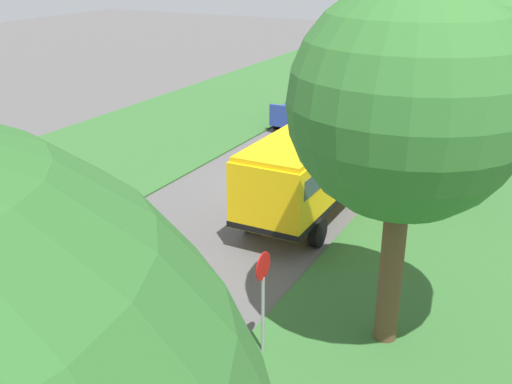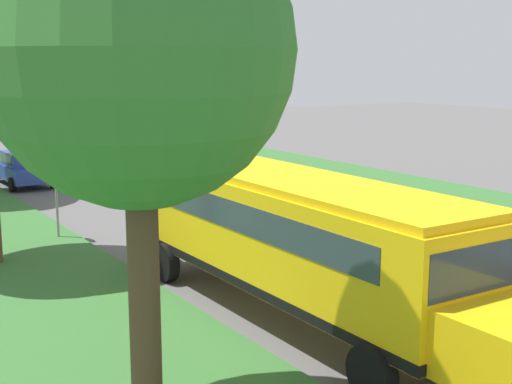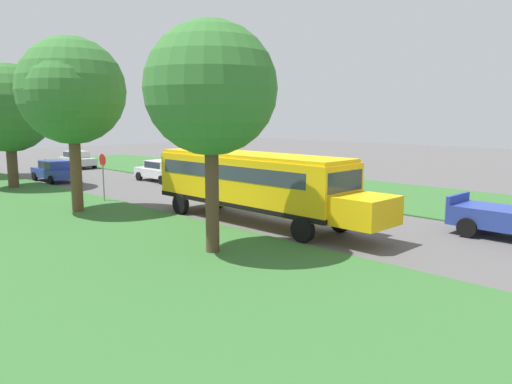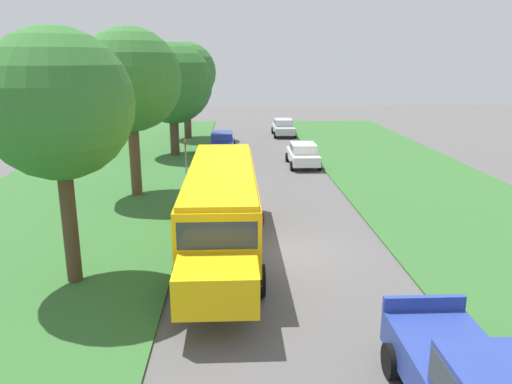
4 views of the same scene
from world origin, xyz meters
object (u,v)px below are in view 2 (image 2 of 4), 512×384
object	(u,v)px
car_white_nearest	(188,172)
oak_tree_beside_bus	(142,51)
stop_sign	(56,186)
car_blue_middle	(24,166)
school_bus	(296,233)
car_silver_furthest	(82,142)

from	to	relation	value
car_white_nearest	oak_tree_beside_bus	size ratio (longest dim) A/B	0.55
oak_tree_beside_bus	stop_sign	xyz separation A→B (m)	(2.46, 12.63, -4.02)
car_blue_middle	stop_sign	size ratio (longest dim) A/B	1.61
car_white_nearest	stop_sign	bearing A→B (deg)	-144.56
school_bus	oak_tree_beside_bus	size ratio (longest dim) A/B	1.54
car_white_nearest	car_silver_furthest	bearing A→B (deg)	90.00
stop_sign	oak_tree_beside_bus	bearing A→B (deg)	-101.03
car_white_nearest	car_blue_middle	distance (m)	7.87
school_bus	car_blue_middle	bearing A→B (deg)	91.23
car_blue_middle	car_silver_furthest	xyz separation A→B (m)	(5.60, 8.18, 0.00)
oak_tree_beside_bus	stop_sign	distance (m)	13.48
car_blue_middle	stop_sign	bearing A→B (deg)	-99.46
car_white_nearest	car_blue_middle	size ratio (longest dim) A/B	1.00
school_bus	car_blue_middle	xyz separation A→B (m)	(-0.44, 20.67, -1.05)
stop_sign	car_silver_furthest	bearing A→B (deg)	68.70
car_white_nearest	stop_sign	world-z (taller)	stop_sign
car_blue_middle	car_silver_furthest	bearing A→B (deg)	55.61
school_bus	car_silver_furthest	world-z (taller)	school_bus
car_blue_middle	oak_tree_beside_bus	size ratio (longest dim) A/B	0.55
oak_tree_beside_bus	car_blue_middle	bearing A→B (deg)	79.69
car_silver_furthest	school_bus	bearing A→B (deg)	-100.13
car_white_nearest	oak_tree_beside_bus	world-z (taller)	oak_tree_beside_bus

